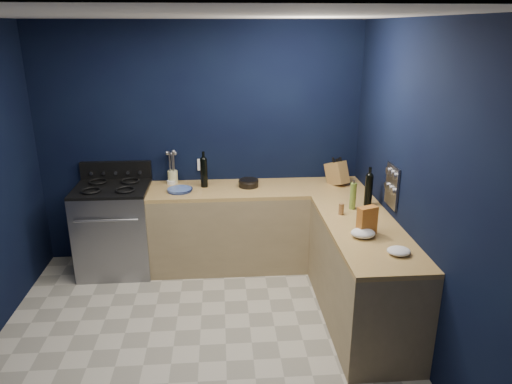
{
  "coord_description": "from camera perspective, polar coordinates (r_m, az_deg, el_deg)",
  "views": [
    {
      "loc": [
        0.22,
        -3.39,
        2.53
      ],
      "look_at": [
        0.55,
        1.0,
        1.0
      ],
      "focal_mm": 33.52,
      "sensor_mm": 36.0,
      "label": 1
    }
  ],
  "objects": [
    {
      "name": "towel_front",
      "position": [
        4.0,
        12.65,
        -4.81
      ],
      "size": [
        0.23,
        0.2,
        0.07
      ],
      "primitive_type": "ellipsoid",
      "rotation": [
        0.0,
        0.0,
        0.18
      ],
      "color": "white",
      "rests_on": "top_right"
    },
    {
      "name": "oil_bottle",
      "position": [
        4.55,
        11.49,
        -0.48
      ],
      "size": [
        0.06,
        0.06,
        0.25
      ],
      "primitive_type": "cylinder",
      "rotation": [
        0.0,
        0.0,
        0.01
      ],
      "color": "olive",
      "rests_on": "top_right"
    },
    {
      "name": "floor",
      "position": [
        4.24,
        -6.72,
        -17.8
      ],
      "size": [
        3.5,
        3.5,
        0.02
      ],
      "primitive_type": "cube",
      "color": "#B7B19F",
      "rests_on": "ground"
    },
    {
      "name": "ceiling",
      "position": [
        3.39,
        -8.54,
        20.34
      ],
      "size": [
        3.5,
        3.5,
        0.02
      ],
      "primitive_type": "cube",
      "color": "silver",
      "rests_on": "ground"
    },
    {
      "name": "spice_jar_near",
      "position": [
        4.43,
        10.13,
        -2.0
      ],
      "size": [
        0.05,
        0.05,
        0.11
      ],
      "primitive_type": "cylinder",
      "rotation": [
        0.0,
        0.0,
        0.09
      ],
      "color": "olive",
      "rests_on": "top_right"
    },
    {
      "name": "crouton_bag",
      "position": [
        4.03,
        13.11,
        -3.35
      ],
      "size": [
        0.18,
        0.13,
        0.24
      ],
      "primitive_type": "cube",
      "rotation": [
        0.0,
        0.0,
        0.37
      ],
      "color": "#A3251C",
      "rests_on": "top_right"
    },
    {
      "name": "lemon_basket",
      "position": [
        5.12,
        -0.88,
        1.07
      ],
      "size": [
        0.25,
        0.25,
        0.08
      ],
      "primitive_type": "cylinder",
      "rotation": [
        0.0,
        0.0,
        -0.23
      ],
      "color": "black",
      "rests_on": "top_back"
    },
    {
      "name": "plate_stack",
      "position": [
        5.04,
        -9.11,
        0.25
      ],
      "size": [
        0.31,
        0.31,
        0.03
      ],
      "primitive_type": "cylinder",
      "rotation": [
        0.0,
        0.0,
        -0.29
      ],
      "color": "#334194",
      "rests_on": "top_back"
    },
    {
      "name": "cab_right",
      "position": [
        4.4,
        12.48,
        -9.82
      ],
      "size": [
        0.63,
        1.67,
        0.86
      ],
      "primitive_type": "cube",
      "color": "#98825C",
      "rests_on": "floor"
    },
    {
      "name": "wall_front",
      "position": [
        2.05,
        -10.01,
        -18.04
      ],
      "size": [
        3.5,
        0.02,
        2.6
      ],
      "primitive_type": "cube",
      "color": "black",
      "rests_on": "ground"
    },
    {
      "name": "gas_range",
      "position": [
        5.36,
        -16.4,
        -4.38
      ],
      "size": [
        0.76,
        0.66,
        0.92
      ],
      "primitive_type": "cube",
      "color": "gray",
      "rests_on": "floor"
    },
    {
      "name": "ramekin",
      "position": [
        5.3,
        -10.09,
        1.17
      ],
      "size": [
        0.1,
        0.1,
        0.04
      ],
      "primitive_type": "cylinder",
      "rotation": [
        0.0,
        0.0,
        0.04
      ],
      "color": "white",
      "rests_on": "top_back"
    },
    {
      "name": "top_right",
      "position": [
        4.2,
        12.91,
        -4.44
      ],
      "size": [
        0.63,
        1.67,
        0.04
      ],
      "primitive_type": "cube",
      "color": "olive",
      "rests_on": "cab_right"
    },
    {
      "name": "wine_bottle_back",
      "position": [
        5.11,
        -6.23,
        2.28
      ],
      "size": [
        0.1,
        0.1,
        0.31
      ],
      "primitive_type": "cylinder",
      "rotation": [
        0.0,
        0.0,
        0.31
      ],
      "color": "black",
      "rests_on": "top_back"
    },
    {
      "name": "utensil_crock",
      "position": [
        5.32,
        -9.91,
        1.81
      ],
      "size": [
        0.14,
        0.14,
        0.14
      ],
      "primitive_type": "cylinder",
      "rotation": [
        0.0,
        0.0,
        -0.37
      ],
      "color": "beige",
      "rests_on": "top_back"
    },
    {
      "name": "knife_block",
      "position": [
        5.26,
        9.62,
        2.23
      ],
      "size": [
        0.26,
        0.31,
        0.3
      ],
      "primitive_type": "cube",
      "rotation": [
        -0.31,
        0.0,
        0.54
      ],
      "color": "olive",
      "rests_on": "top_back"
    },
    {
      "name": "wine_bottle_right",
      "position": [
        4.67,
        13.29,
        0.19
      ],
      "size": [
        0.1,
        0.1,
        0.3
      ],
      "primitive_type": "cylinder",
      "rotation": [
        0.0,
        0.0,
        0.38
      ],
      "color": "black",
      "rests_on": "top_right"
    },
    {
      "name": "spice_jar_far",
      "position": [
        4.35,
        13.19,
        -2.65
      ],
      "size": [
        0.06,
        0.06,
        0.1
      ],
      "primitive_type": "cylinder",
      "rotation": [
        0.0,
        0.0,
        0.13
      ],
      "color": "olive",
      "rests_on": "top_right"
    },
    {
      "name": "top_back",
      "position": [
        5.11,
        0.19,
        0.34
      ],
      "size": [
        2.3,
        0.63,
        0.04
      ],
      "primitive_type": "cube",
      "color": "olive",
      "rests_on": "cab_back"
    },
    {
      "name": "wall_right",
      "position": [
        3.92,
        19.1,
        -0.21
      ],
      "size": [
        0.02,
        3.5,
        2.6
      ],
      "primitive_type": "cube",
      "color": "black",
      "rests_on": "ground"
    },
    {
      "name": "cab_back",
      "position": [
        5.27,
        0.18,
        -4.29
      ],
      "size": [
        2.3,
        0.63,
        0.86
      ],
      "primitive_type": "cube",
      "color": "#98825C",
      "rests_on": "floor"
    },
    {
      "name": "wall_outlet",
      "position": [
        5.33,
        -6.52,
        3.27
      ],
      "size": [
        0.09,
        0.02,
        0.13
      ],
      "primitive_type": "cube",
      "color": "white",
      "rests_on": "wall_back"
    },
    {
      "name": "spice_panel",
      "position": [
        4.43,
        15.93,
        0.67
      ],
      "size": [
        0.02,
        0.28,
        0.38
      ],
      "primitive_type": "cube",
      "color": "gray",
      "rests_on": "wall_right"
    },
    {
      "name": "towel_end",
      "position": [
        3.78,
        16.68,
        -6.76
      ],
      "size": [
        0.21,
        0.2,
        0.05
      ],
      "primitive_type": "ellipsoid",
      "rotation": [
        0.0,
        0.0,
        0.23
      ],
      "color": "white",
      "rests_on": "top_right"
    },
    {
      "name": "wall_back",
      "position": [
        5.29,
        -6.61,
        5.62
      ],
      "size": [
        3.5,
        0.02,
        2.6
      ],
      "primitive_type": "cube",
      "color": "black",
      "rests_on": "ground"
    },
    {
      "name": "oven_door",
      "position": [
        5.08,
        -17.08,
        -5.9
      ],
      "size": [
        0.59,
        0.02,
        0.42
      ],
      "primitive_type": "cube",
      "color": "black",
      "rests_on": "gas_range"
    },
    {
      "name": "backguard",
      "position": [
        5.44,
        -16.35,
        2.49
      ],
      "size": [
        0.76,
        0.06,
        0.2
      ],
      "primitive_type": "cube",
      "color": "black",
      "rests_on": "gas_range"
    },
    {
      "name": "cooktop",
      "position": [
        5.19,
        -16.88,
        0.43
      ],
      "size": [
        0.76,
        0.66,
        0.03
      ],
      "primitive_type": "cube",
      "color": "black",
      "rests_on": "gas_range"
    }
  ]
}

